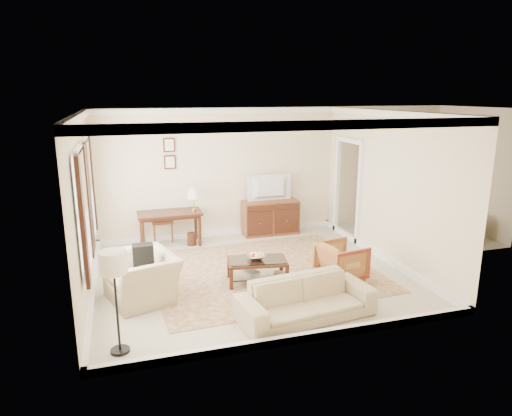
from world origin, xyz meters
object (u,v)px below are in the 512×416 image
tv (271,180)px  coffee_table (257,265)px  writing_desk (170,217)px  club_armchair (142,269)px  sideboard (270,217)px  sofa (306,293)px  striped_armchair (342,260)px

tv → coffee_table: (-1.12, -2.61, -0.97)m
writing_desk → club_armchair: club_armchair is taller
sideboard → coffee_table: bearing=-113.0°
writing_desk → sofa: (1.51, -3.92, -0.23)m
writing_desk → striped_armchair: size_ratio=1.83×
tv → sofa: bearing=78.6°
striped_armchair → tv: bearing=-3.3°
writing_desk → sofa: sofa is taller
tv → writing_desk: bearing=3.4°
sideboard → tv: tv is taller
tv → sofa: tv is taller
striped_armchair → sofa: sofa is taller
coffee_table → sideboard: bearing=67.0°
writing_desk → club_armchair: size_ratio=1.19×
writing_desk → tv: (2.32, 0.14, 0.66)m
writing_desk → sideboard: 2.34m
sideboard → club_armchair: club_armchair is taller
writing_desk → sideboard: size_ratio=1.04×
striped_armchair → club_armchair: 3.40m
striped_armchair → club_armchair: bearing=76.4°
tv → sofa: (-0.82, -4.06, -0.90)m
writing_desk → striped_armchair: 3.85m
coffee_table → sofa: (0.30, -1.45, 0.07)m
writing_desk → club_armchair: 2.66m
coffee_table → sofa: sofa is taller
writing_desk → sideboard: bearing=3.9°
club_armchair → sofa: (2.23, -1.36, -0.10)m
club_armchair → writing_desk: bearing=147.2°
striped_armchair → coffee_table: bearing=68.3°
tv → club_armchair: size_ratio=0.88×
writing_desk → tv: 2.42m
club_armchair → sofa: club_armchair is taller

